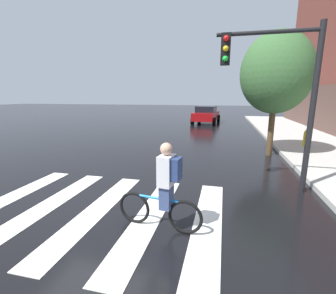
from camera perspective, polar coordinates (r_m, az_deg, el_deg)
name	(u,v)px	position (r m, az deg, el deg)	size (l,w,h in m)	color
ground_plane	(81,208)	(5.82, -20.41, -13.86)	(120.00, 120.00, 0.00)	black
crosswalk_stripes	(97,210)	(5.62, -16.95, -14.50)	(5.43, 4.01, 0.01)	silver
sedan_mid	(206,114)	(22.17, 9.30, 7.88)	(2.51, 4.75, 1.58)	maroon
cyclist	(165,188)	(4.36, -0.80, -9.92)	(1.70, 0.39, 1.69)	black
traffic_light_near	(279,81)	(6.63, 25.44, 14.38)	(2.47, 0.28, 4.20)	black
fire_hydrant	(306,138)	(12.87, 30.58, 1.87)	(0.33, 0.22, 0.78)	gold
street_tree_near	(276,73)	(10.74, 24.91, 16.01)	(2.82, 2.82, 5.01)	#4C3823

